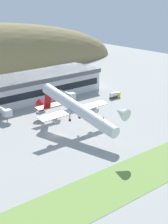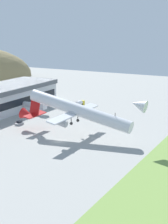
{
  "view_description": "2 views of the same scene",
  "coord_description": "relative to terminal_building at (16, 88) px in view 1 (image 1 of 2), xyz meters",
  "views": [
    {
      "loc": [
        -80.22,
        -109.01,
        55.69
      ],
      "look_at": [
        9.39,
        -5.96,
        9.13
      ],
      "focal_mm": 60.0,
      "sensor_mm": 36.0,
      "label": 1
    },
    {
      "loc": [
        -108.89,
        -68.13,
        41.64
      ],
      "look_at": [
        9.14,
        -5.3,
        9.55
      ],
      "focal_mm": 60.0,
      "sensor_mm": 36.0,
      "label": 2
    }
  ],
  "objects": [
    {
      "name": "jetway_0",
      "position": [
        -18.47,
        -18.39,
        -2.85
      ],
      "size": [
        3.38,
        14.07,
        5.43
      ],
      "color": "silver",
      "rests_on": "ground_plane"
    },
    {
      "name": "grass_strip_foreground",
      "position": [
        -12.25,
        -90.81,
        -6.8
      ],
      "size": [
        327.11,
        18.5,
        0.08
      ],
      "primitive_type": "cube",
      "color": "#759947",
      "rests_on": "ground_plane"
    },
    {
      "name": "terminal_building",
      "position": [
        0.0,
        0.0,
        0.0
      ],
      "size": [
        95.38,
        22.25,
        12.08
      ],
      "color": "silver",
      "rests_on": "ground_plane"
    },
    {
      "name": "service_car_0",
      "position": [
        -0.81,
        -22.36,
        -6.16
      ],
      "size": [
        4.15,
        1.86,
        1.65
      ],
      "color": "#999EA3",
      "rests_on": "ground_plane"
    },
    {
      "name": "traffic_cone_0",
      "position": [
        24.41,
        -31.59,
        -6.56
      ],
      "size": [
        0.52,
        0.52,
        0.58
      ],
      "color": "orange",
      "rests_on": "ground_plane"
    },
    {
      "name": "fuel_truck",
      "position": [
        41.53,
        -28.17,
        -5.31
      ],
      "size": [
        6.25,
        2.5,
        3.19
      ],
      "color": "gold",
      "rests_on": "ground_plane"
    },
    {
      "name": "cargo_airplane",
      "position": [
        -4.19,
        -51.9,
        3.12
      ],
      "size": [
        32.85,
        52.22,
        14.31
      ],
      "color": "silver"
    },
    {
      "name": "ground_plane",
      "position": [
        -12.25,
        -48.97,
        -6.84
      ],
      "size": [
        363.45,
        363.45,
        0.0
      ],
      "primitive_type": "plane",
      "color": "#9E9E99"
    },
    {
      "name": "jetway_1",
      "position": [
        18.38,
        -17.31,
        -2.85
      ],
      "size": [
        3.38,
        12.04,
        5.43
      ],
      "color": "silver",
      "rests_on": "ground_plane"
    }
  ]
}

